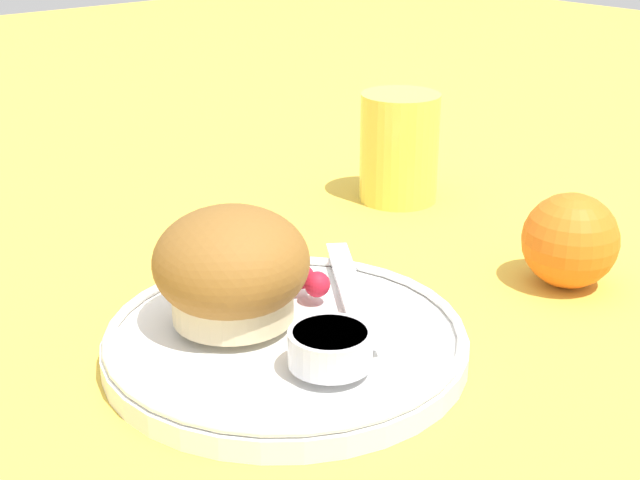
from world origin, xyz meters
TOP-DOWN VIEW (x-y plane):
  - ground_plane at (0.00, 0.00)m, footprint 3.00×3.00m
  - plate at (0.01, -0.02)m, footprint 0.22×0.22m
  - muffin at (-0.02, -0.04)m, footprint 0.10×0.10m
  - cream_ramekin at (0.06, -0.03)m, footprint 0.05×0.05m
  - berry_pair at (-0.02, 0.02)m, footprint 0.03×0.02m
  - butter_knife at (0.00, 0.04)m, footprint 0.14×0.10m
  - orange_fruit at (0.06, 0.19)m, footprint 0.07×0.07m
  - juice_glass at (-0.15, 0.23)m, footprint 0.07×0.07m

SIDE VIEW (x-z plane):
  - ground_plane at x=0.00m, z-range 0.00..0.00m
  - plate at x=0.01m, z-range 0.00..0.02m
  - butter_knife at x=0.00m, z-range 0.02..0.02m
  - berry_pair at x=-0.02m, z-range 0.02..0.04m
  - cream_ramekin at x=0.06m, z-range 0.02..0.04m
  - orange_fruit at x=0.06m, z-range 0.00..0.07m
  - juice_glass at x=-0.15m, z-range 0.00..0.10m
  - muffin at x=-0.02m, z-range 0.02..0.09m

